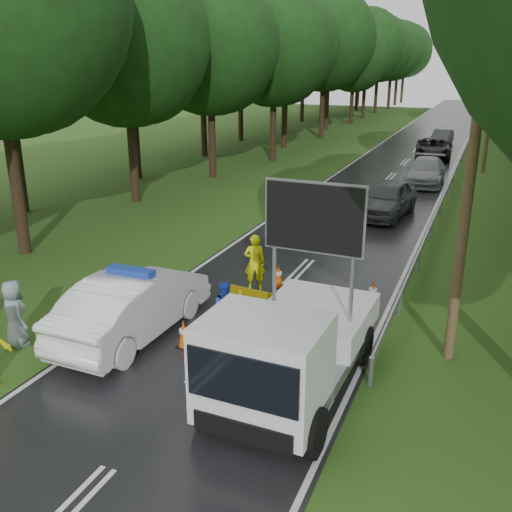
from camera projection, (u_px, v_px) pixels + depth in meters
The scene contains 21 objects.
ground at pixel (220, 354), 14.01m from camera, with size 160.00×160.00×0.00m, color #284D16.
road at pixel (405, 162), 40.22m from camera, with size 7.00×140.00×0.02m, color black.
guardrail at pixel (461, 158), 38.43m from camera, with size 0.12×60.06×0.70m.
utility_pole_near at pixel (474, 148), 12.23m from camera, with size 1.40×0.24×10.00m.
utility_pole_mid at pixel (493, 90), 34.95m from camera, with size 1.40×0.24×10.00m.
utility_pole_far at pixel (498, 78), 57.67m from camera, with size 1.40×0.24×10.00m.
police_sedan at pixel (133, 305), 14.72m from camera, with size 1.90×5.20×1.87m.
work_truck at pixel (288, 348), 11.83m from camera, with size 2.62×5.57×4.38m.
barrier at pixel (270, 304), 14.59m from camera, with size 2.97×0.45×1.24m.
officer at pixel (255, 262), 17.66m from camera, with size 0.66×0.43×1.81m, color #F0FB0D.
civilian at pixel (227, 311), 14.57m from camera, with size 0.76×0.59×1.56m, color #1B34B3.
bystander_right at pixel (14, 313), 14.20m from camera, with size 0.85×0.55×1.74m, color gray.
queue_car_first at pixel (387, 199), 26.14m from camera, with size 1.92×4.78×1.63m, color #46484E.
queue_car_second at pixel (425, 171), 32.98m from camera, with size 2.06×5.08×1.47m, color #989C9F.
queue_car_third at pixel (433, 149), 41.49m from camera, with size 2.40×5.20×1.45m, color black.
queue_car_fourth at pixel (442, 138), 47.63m from camera, with size 1.40×4.02×1.32m, color #46494F.
cone_near_left at pixel (101, 340), 14.02m from camera, with size 0.32×0.32×0.67m.
cone_center at pixel (184, 334), 14.25m from camera, with size 0.35×0.35×0.75m.
cone_far at pixel (278, 276), 18.04m from camera, with size 0.37×0.37×0.78m.
cone_left_mid at pixel (163, 279), 17.73m from camera, with size 0.38×0.38×0.81m.
cone_right at pixel (373, 293), 16.71m from camera, with size 0.37×0.37×0.79m.
Camera 1 is at (5.57, -11.17, 6.86)m, focal length 40.00 mm.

